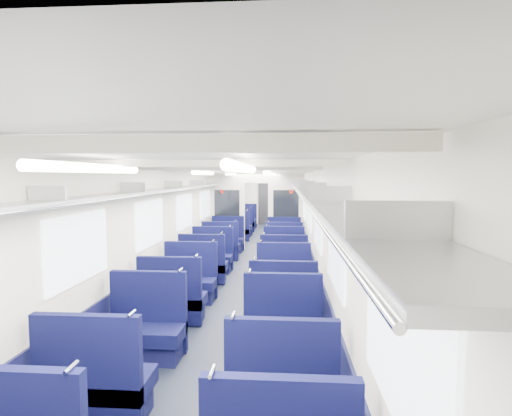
# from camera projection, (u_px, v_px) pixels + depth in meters

# --- Properties ---
(floor) EXTENTS (2.80, 18.00, 0.01)m
(floor) POSITION_uv_depth(u_px,v_px,m) (249.00, 269.00, 9.54)
(floor) COLOR black
(floor) RESTS_ON ground
(ceiling) EXTENTS (2.80, 18.00, 0.01)m
(ceiling) POSITION_uv_depth(u_px,v_px,m) (249.00, 170.00, 9.35)
(ceiling) COLOR white
(ceiling) RESTS_ON wall_left
(wall_left) EXTENTS (0.02, 18.00, 2.35)m
(wall_left) POSITION_uv_depth(u_px,v_px,m) (190.00, 220.00, 9.55)
(wall_left) COLOR beige
(wall_left) RESTS_ON floor
(dado_left) EXTENTS (0.03, 17.90, 0.70)m
(dado_left) POSITION_uv_depth(u_px,v_px,m) (191.00, 254.00, 9.61)
(dado_left) COLOR black
(dado_left) RESTS_ON floor
(wall_right) EXTENTS (0.02, 18.00, 2.35)m
(wall_right) POSITION_uv_depth(u_px,v_px,m) (309.00, 220.00, 9.34)
(wall_right) COLOR beige
(wall_right) RESTS_ON floor
(dado_right) EXTENTS (0.03, 17.90, 0.70)m
(dado_right) POSITION_uv_depth(u_px,v_px,m) (308.00, 255.00, 9.41)
(dado_right) COLOR black
(dado_right) RESTS_ON floor
(wall_far) EXTENTS (2.80, 0.02, 2.35)m
(wall_far) POSITION_uv_depth(u_px,v_px,m) (267.00, 199.00, 18.39)
(wall_far) COLOR beige
(wall_far) RESTS_ON floor
(luggage_rack_left) EXTENTS (0.36, 17.40, 0.18)m
(luggage_rack_left) POSITION_uv_depth(u_px,v_px,m) (198.00, 186.00, 9.47)
(luggage_rack_left) COLOR #B2B5BA
(luggage_rack_left) RESTS_ON wall_left
(luggage_rack_right) EXTENTS (0.36, 17.40, 0.18)m
(luggage_rack_right) POSITION_uv_depth(u_px,v_px,m) (301.00, 186.00, 9.29)
(luggage_rack_right) COLOR #B2B5BA
(luggage_rack_right) RESTS_ON wall_right
(windows) EXTENTS (2.78, 15.60, 0.75)m
(windows) POSITION_uv_depth(u_px,v_px,m) (247.00, 211.00, 8.97)
(windows) COLOR white
(windows) RESTS_ON wall_left
(ceiling_fittings) EXTENTS (2.70, 16.06, 0.11)m
(ceiling_fittings) POSITION_uv_depth(u_px,v_px,m) (248.00, 172.00, 9.10)
(ceiling_fittings) COLOR silver
(ceiling_fittings) RESTS_ON ceiling
(end_door) EXTENTS (0.75, 0.06, 2.00)m
(end_door) POSITION_uv_depth(u_px,v_px,m) (266.00, 203.00, 18.35)
(end_door) COLOR black
(end_door) RESTS_ON floor
(bulkhead) EXTENTS (2.80, 0.10, 2.35)m
(bulkhead) POSITION_uv_depth(u_px,v_px,m) (256.00, 209.00, 11.92)
(bulkhead) COLOR silver
(bulkhead) RESTS_ON floor
(seat_4) EXTENTS (0.95, 0.53, 1.07)m
(seat_4) POSITION_uv_depth(u_px,v_px,m) (95.00, 387.00, 3.58)
(seat_4) COLOR #0C0E3B
(seat_4) RESTS_ON floor
(seat_5) EXTENTS (0.95, 0.53, 1.07)m
(seat_5) POSITION_uv_depth(u_px,v_px,m) (282.00, 393.00, 3.48)
(seat_5) COLOR #0C0E3B
(seat_5) RESTS_ON floor
(seat_6) EXTENTS (0.95, 0.53, 1.07)m
(seat_6) POSITION_uv_depth(u_px,v_px,m) (146.00, 331.00, 4.87)
(seat_6) COLOR #0C0E3B
(seat_6) RESTS_ON floor
(seat_7) EXTENTS (0.95, 0.53, 1.07)m
(seat_7) POSITION_uv_depth(u_px,v_px,m) (283.00, 334.00, 4.76)
(seat_7) COLOR #0C0E3B
(seat_7) RESTS_ON floor
(seat_8) EXTENTS (0.95, 0.53, 1.07)m
(seat_8) POSITION_uv_depth(u_px,v_px,m) (172.00, 301.00, 6.02)
(seat_8) COLOR #0C0E3B
(seat_8) RESTS_ON floor
(seat_9) EXTENTS (0.95, 0.53, 1.07)m
(seat_9) POSITION_uv_depth(u_px,v_px,m) (283.00, 308.00, 5.73)
(seat_9) COLOR #0C0E3B
(seat_9) RESTS_ON floor
(seat_10) EXTENTS (0.95, 0.53, 1.07)m
(seat_10) POSITION_uv_depth(u_px,v_px,m) (190.00, 282.00, 7.10)
(seat_10) COLOR #0C0E3B
(seat_10) RESTS_ON floor
(seat_11) EXTENTS (0.95, 0.53, 1.07)m
(seat_11) POSITION_uv_depth(u_px,v_px,m) (283.00, 284.00, 7.00)
(seat_11) COLOR #0C0E3B
(seat_11) RESTS_ON floor
(seat_12) EXTENTS (0.95, 0.53, 1.07)m
(seat_12) POSITION_uv_depth(u_px,v_px,m) (203.00, 267.00, 8.28)
(seat_12) COLOR #0C0E3B
(seat_12) RESTS_ON floor
(seat_13) EXTENTS (0.95, 0.53, 1.07)m
(seat_13) POSITION_uv_depth(u_px,v_px,m) (284.00, 268.00, 8.19)
(seat_13) COLOR #0C0E3B
(seat_13) RESTS_ON floor
(seat_14) EXTENTS (0.95, 0.53, 1.07)m
(seat_14) POSITION_uv_depth(u_px,v_px,m) (212.00, 258.00, 9.26)
(seat_14) COLOR #0C0E3B
(seat_14) RESTS_ON floor
(seat_15) EXTENTS (0.95, 0.53, 1.07)m
(seat_15) POSITION_uv_depth(u_px,v_px,m) (284.00, 257.00, 9.30)
(seat_15) COLOR #0C0E3B
(seat_15) RESTS_ON floor
(seat_16) EXTENTS (0.95, 0.53, 1.07)m
(seat_16) POSITION_uv_depth(u_px,v_px,m) (221.00, 248.00, 10.55)
(seat_16) COLOR #0C0E3B
(seat_16) RESTS_ON floor
(seat_17) EXTENTS (0.95, 0.53, 1.07)m
(seat_17) POSITION_uv_depth(u_px,v_px,m) (284.00, 249.00, 10.41)
(seat_17) COLOR #0C0E3B
(seat_17) RESTS_ON floor
(seat_18) EXTENTS (0.95, 0.53, 1.07)m
(seat_18) POSITION_uv_depth(u_px,v_px,m) (227.00, 240.00, 11.74)
(seat_18) COLOR #0C0E3B
(seat_18) RESTS_ON floor
(seat_19) EXTENTS (0.95, 0.53, 1.07)m
(seat_19) POSITION_uv_depth(u_px,v_px,m) (284.00, 242.00, 11.44)
(seat_19) COLOR #0C0E3B
(seat_19) RESTS_ON floor
(seat_20) EXTENTS (0.95, 0.53, 1.07)m
(seat_20) POSITION_uv_depth(u_px,v_px,m) (236.00, 231.00, 13.72)
(seat_20) COLOR #0C0E3B
(seat_20) RESTS_ON floor
(seat_21) EXTENTS (0.95, 0.53, 1.07)m
(seat_21) POSITION_uv_depth(u_px,v_px,m) (284.00, 231.00, 13.65)
(seat_21) COLOR #0C0E3B
(seat_21) RESTS_ON floor
(seat_22) EXTENTS (0.95, 0.53, 1.07)m
(seat_22) POSITION_uv_depth(u_px,v_px,m) (239.00, 227.00, 14.77)
(seat_22) COLOR #0C0E3B
(seat_22) RESTS_ON floor
(seat_23) EXTENTS (0.95, 0.53, 1.07)m
(seat_23) POSITION_uv_depth(u_px,v_px,m) (284.00, 227.00, 14.72)
(seat_23) COLOR #0C0E3B
(seat_23) RESTS_ON floor
(seat_24) EXTENTS (0.95, 0.53, 1.07)m
(seat_24) POSITION_uv_depth(u_px,v_px,m) (243.00, 224.00, 15.95)
(seat_24) COLOR #0C0E3B
(seat_24) RESTS_ON floor
(seat_25) EXTENTS (0.95, 0.53, 1.07)m
(seat_25) POSITION_uv_depth(u_px,v_px,m) (284.00, 224.00, 15.75)
(seat_25) COLOR #0C0E3B
(seat_25) RESTS_ON floor
(seat_26) EXTENTS (0.95, 0.53, 1.07)m
(seat_26) POSITION_uv_depth(u_px,v_px,m) (245.00, 221.00, 17.02)
(seat_26) COLOR #0C0E3B
(seat_26) RESTS_ON floor
(seat_27) EXTENTS (0.95, 0.53, 1.07)m
(seat_27) POSITION_uv_depth(u_px,v_px,m) (285.00, 221.00, 16.99)
(seat_27) COLOR #0C0E3B
(seat_27) RESTS_ON floor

